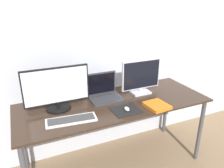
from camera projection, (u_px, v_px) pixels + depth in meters
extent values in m
cube|color=silver|center=(98.00, 42.00, 2.27)|extent=(7.00, 0.05, 2.50)
cube|color=#332319|center=(114.00, 103.00, 2.11)|extent=(1.84, 0.69, 0.02)
cylinder|color=#47474C|center=(200.00, 131.00, 2.32)|extent=(0.04, 0.04, 0.72)
cylinder|color=#47474C|center=(22.00, 140.00, 2.17)|extent=(0.04, 0.04, 0.72)
cylinder|color=#47474C|center=(166.00, 107.00, 2.82)|extent=(0.04, 0.04, 0.72)
cylinder|color=black|center=(59.00, 108.00, 1.98)|extent=(0.22, 0.22, 0.02)
cylinder|color=black|center=(58.00, 104.00, 1.96)|extent=(0.04, 0.04, 0.05)
cube|color=black|center=(56.00, 86.00, 1.90)|extent=(0.58, 0.02, 0.33)
cube|color=silver|center=(57.00, 86.00, 1.89)|extent=(0.55, 0.01, 0.31)
cube|color=silver|center=(140.00, 92.00, 2.30)|extent=(0.20, 0.14, 0.02)
cylinder|color=silver|center=(140.00, 89.00, 2.29)|extent=(0.04, 0.04, 0.05)
cube|color=silver|center=(141.00, 74.00, 2.23)|extent=(0.43, 0.02, 0.31)
cube|color=black|center=(142.00, 75.00, 2.22)|extent=(0.41, 0.01, 0.28)
cube|color=#333338|center=(106.00, 99.00, 2.15)|extent=(0.31, 0.23, 0.02)
cube|color=#2D2D33|center=(107.00, 99.00, 2.13)|extent=(0.25, 0.13, 0.00)
cube|color=#333338|center=(101.00, 83.00, 2.21)|extent=(0.31, 0.01, 0.23)
cube|color=black|center=(102.00, 83.00, 2.20)|extent=(0.28, 0.00, 0.20)
cube|color=silver|center=(71.00, 120.00, 1.78)|extent=(0.42, 0.18, 0.02)
cube|color=#383838|center=(71.00, 119.00, 1.78)|extent=(0.39, 0.15, 0.00)
cube|color=black|center=(126.00, 110.00, 1.95)|extent=(0.25, 0.21, 0.00)
ellipsoid|color=silver|center=(127.00, 109.00, 1.93)|extent=(0.04, 0.07, 0.03)
cube|color=orange|center=(157.00, 106.00, 2.01)|extent=(0.21, 0.23, 0.03)
cube|color=white|center=(157.00, 106.00, 2.01)|extent=(0.20, 0.22, 0.02)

